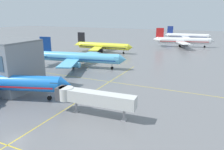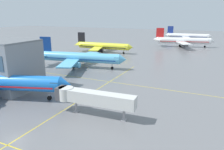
{
  "view_description": "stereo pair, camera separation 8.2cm",
  "coord_description": "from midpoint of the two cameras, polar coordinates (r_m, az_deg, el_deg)",
  "views": [
    {
      "loc": [
        30.18,
        -24.18,
        21.67
      ],
      "look_at": [
        2.5,
        34.91,
        3.5
      ],
      "focal_mm": 35.14,
      "sensor_mm": 36.0,
      "label": 1
    },
    {
      "loc": [
        30.26,
        -24.14,
        21.67
      ],
      "look_at": [
        2.5,
        34.91,
        3.5
      ],
      "focal_mm": 35.14,
      "sensor_mm": 36.0,
      "label": 2
    }
  ],
  "objects": [
    {
      "name": "airliner_far_left_stand",
      "position": [
        157.99,
        17.98,
        8.5
      ],
      "size": [
        40.08,
        34.13,
        12.61
      ],
      "color": "white",
      "rests_on": "ground"
    },
    {
      "name": "ground_plane",
      "position": [
        44.35,
        -23.5,
        -15.11
      ],
      "size": [
        600.0,
        600.0,
        0.0
      ],
      "primitive_type": "plane",
      "color": "slate"
    },
    {
      "name": "airliner_far_right_stand",
      "position": [
        196.89,
        19.11,
        9.58
      ],
      "size": [
        37.9,
        32.65,
        11.78
      ],
      "color": "white",
      "rests_on": "ground"
    },
    {
      "name": "jet_bridge",
      "position": [
        48.63,
        -6.0,
        -5.76
      ],
      "size": [
        18.72,
        4.05,
        5.58
      ],
      "color": "silver",
      "rests_on": "ground"
    },
    {
      "name": "airliner_second_row",
      "position": [
        92.74,
        -8.53,
        4.56
      ],
      "size": [
        39.83,
        33.91,
        12.42
      ],
      "color": "#5BB7E5",
      "rests_on": "ground"
    },
    {
      "name": "airliner_third_row",
      "position": [
        128.4,
        -2.44,
        7.56
      ],
      "size": [
        36.15,
        31.11,
        11.24
      ],
      "color": "yellow",
      "rests_on": "ground"
    },
    {
      "name": "taxiway_markings",
      "position": [
        56.37,
        -9.61,
        -7.28
      ],
      "size": [
        142.59,
        88.88,
        0.01
      ],
      "color": "yellow",
      "rests_on": "ground"
    }
  ]
}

